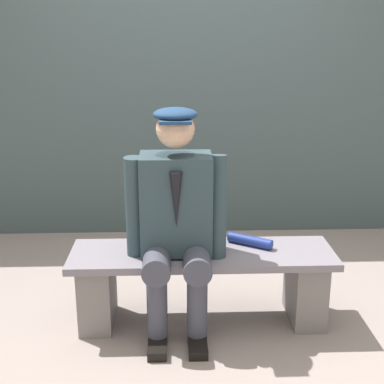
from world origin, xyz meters
name	(u,v)px	position (x,y,z in m)	size (l,w,h in m)	color
ground_plane	(202,320)	(0.00, 0.00, 0.00)	(30.00, 30.00, 0.00)	gray
bench	(202,278)	(0.00, 0.00, 0.27)	(1.48, 0.43, 0.43)	slate
seated_man	(176,216)	(0.15, 0.06, 0.67)	(0.55, 0.54, 1.24)	#2E4148
rolled_magazine	(250,241)	(-0.28, -0.08, 0.46)	(0.06, 0.06, 0.27)	navy
stadium_wall	(192,111)	(0.00, -1.57, 1.00)	(12.00, 0.24, 2.01)	#3F4F51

